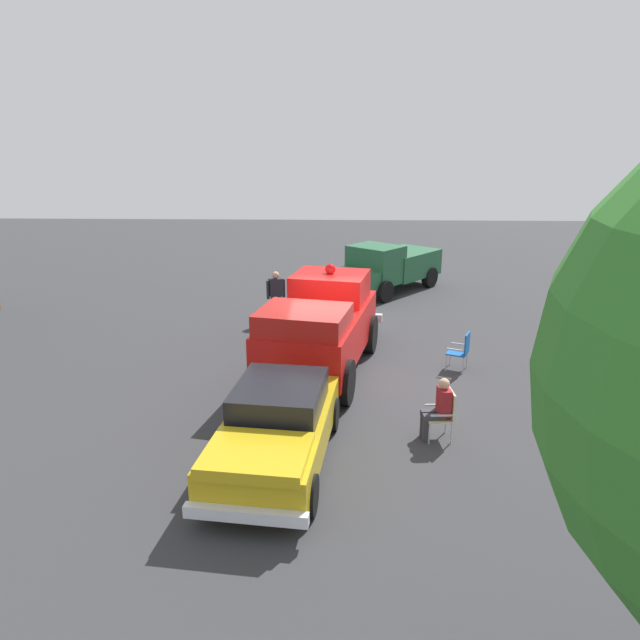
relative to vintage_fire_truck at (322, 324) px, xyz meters
name	(u,v)px	position (x,y,z in m)	size (l,w,h in m)	color
ground_plane	(340,378)	(0.66, 0.48, -1.20)	(60.00, 60.00, 0.00)	#333335
vintage_fire_truck	(322,324)	(0.00, 0.00, 0.00)	(6.27, 3.41, 2.59)	black
classic_hot_rod	(276,427)	(4.78, -0.69, -0.45)	(4.54, 2.34, 1.46)	black
parked_pickup	(389,266)	(-8.28, 2.35, -0.21)	(4.84, 4.46, 1.90)	black
lawn_chair_near_truck	(445,411)	(3.70, 2.54, -0.61)	(0.55, 0.54, 1.02)	#B7BABF
lawn_chair_by_car	(462,349)	(0.03, 3.59, -0.61)	(0.65, 0.65, 1.02)	#B7BABF
spectator_seated	(438,406)	(3.71, 2.41, -0.50)	(0.42, 0.57, 1.29)	#383842
spectator_standing	(276,293)	(-4.04, -1.62, -0.23)	(0.42, 0.62, 1.68)	#2D334C
traffic_cone	(270,401)	(2.73, -1.05, -0.89)	(0.40, 0.40, 0.64)	orange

